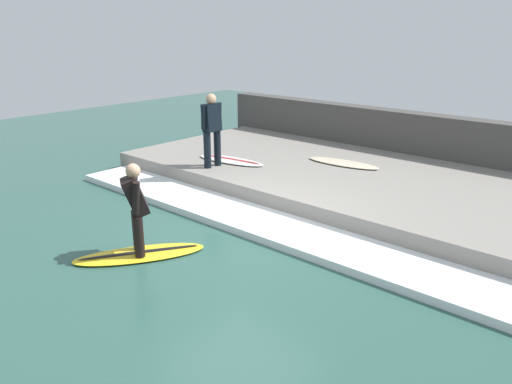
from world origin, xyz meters
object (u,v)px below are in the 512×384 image
surfer_riding (136,204)px  surfer_waiting_near (212,126)px  surfboard_waiting_near (231,160)px  surfboard_spare (343,163)px  surfboard_riding (140,254)px

surfer_riding → surfer_waiting_near: (3.24, 1.75, 0.45)m
surfer_riding → surfboard_waiting_near: 4.19m
surfer_riding → surfer_waiting_near: 3.71m
surfer_riding → surfboard_spare: surfer_riding is taller
surfer_riding → surfer_waiting_near: size_ratio=0.88×
surfer_riding → surfboard_waiting_near: bearing=24.7°
surfer_waiting_near → surfboard_waiting_near: size_ratio=0.89×
surfboard_riding → surfer_riding: surfer_riding is taller
surfboard_riding → surfer_waiting_near: bearing=28.4°
surfer_waiting_near → surfboard_waiting_near: bearing=-0.6°
surfer_waiting_near → surfboard_waiting_near: surfer_waiting_near is taller
surfboard_riding → surfer_riding: bearing=180.0°
surfboard_waiting_near → surfer_waiting_near: bearing=179.4°
surfboard_waiting_near → surfer_riding: bearing=-155.3°
surfboard_waiting_near → surfboard_spare: size_ratio=1.02×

